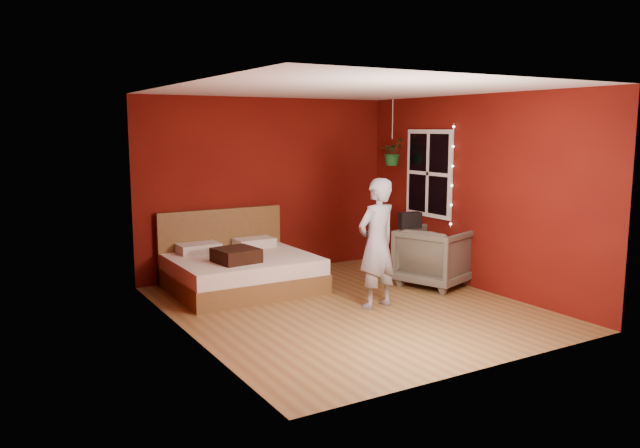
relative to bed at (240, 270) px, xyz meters
The scene contains 10 objects.
floor 1.71m from the bed, 62.58° to the right, with size 4.50×4.50×0.00m, color olive.
room_walls 2.20m from the bed, 62.58° to the right, with size 4.04×4.54×2.62m.
window 3.07m from the bed, 12.36° to the right, with size 0.05×0.97×1.27m.
fairy_lights 3.19m from the bed, 22.50° to the right, with size 0.04×0.04×1.45m.
bed is the anchor object (origin of this frame).
person 2.04m from the bed, 57.05° to the right, with size 0.57×0.38×1.57m, color gray.
armchair 2.67m from the bed, 26.79° to the right, with size 0.86×0.89×0.81m, color #5B5648.
handbag 2.41m from the bed, 25.71° to the right, with size 0.30×0.15×0.21m, color black.
throw_pillow 0.51m from the bed, 119.08° to the right, with size 0.50×0.50×0.18m, color black.
hanging_plant 2.94m from the bed, ahead, with size 0.46×0.43×1.01m.
Camera 1 is at (-4.02, -6.13, 2.16)m, focal length 35.00 mm.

